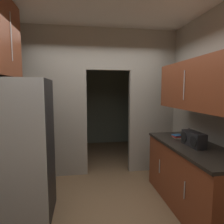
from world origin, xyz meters
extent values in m
plane|color=brown|center=(0.00, 0.00, 0.00)|extent=(20.00, 20.00, 0.00)
cube|color=silver|center=(0.00, 0.44, 2.87)|extent=(3.48, 6.93, 0.06)
cube|color=#9E998C|center=(-0.89, 1.47, 1.42)|extent=(1.30, 0.12, 2.84)
cube|color=#9E998C|center=(1.08, 1.47, 1.42)|extent=(0.92, 0.12, 2.84)
cube|color=#9E998C|center=(0.19, 1.47, 2.45)|extent=(0.85, 0.12, 0.78)
cube|color=gray|center=(0.00, 3.77, 1.42)|extent=(3.08, 0.10, 2.84)
cube|color=gray|center=(-1.49, 2.62, 1.42)|extent=(0.10, 2.31, 2.84)
cube|color=gray|center=(1.49, 2.62, 1.42)|extent=(0.10, 2.31, 2.84)
cube|color=black|center=(-1.14, 0.23, 0.91)|extent=(0.80, 0.67, 1.81)
cube|color=#B7BABC|center=(-1.14, -0.12, 0.91)|extent=(0.80, 0.03, 1.81)
cube|color=brown|center=(1.20, 0.08, 0.43)|extent=(0.64, 1.72, 0.87)
cube|color=black|center=(1.20, 0.08, 0.89)|extent=(0.68, 1.72, 0.04)
cylinder|color=#B7BABC|center=(0.87, -0.29, 0.48)|extent=(0.01, 0.01, 0.22)
cylinder|color=#B7BABC|center=(0.87, 0.46, 0.48)|extent=(0.01, 0.01, 0.22)
cube|color=brown|center=(1.20, 0.08, 1.74)|extent=(0.34, 1.55, 0.66)
cylinder|color=#B7BABC|center=(1.02, 0.08, 1.74)|extent=(0.01, 0.01, 0.40)
cylinder|color=#B7BABC|center=(-1.18, 0.31, 2.33)|extent=(0.01, 0.01, 0.59)
cube|color=black|center=(1.17, 0.04, 1.01)|extent=(0.14, 0.40, 0.20)
cylinder|color=#262626|center=(1.17, 0.04, 1.13)|extent=(0.02, 0.28, 0.02)
cylinder|color=black|center=(1.09, -0.07, 1.01)|extent=(0.01, 0.14, 0.14)
cylinder|color=black|center=(1.09, 0.16, 1.01)|extent=(0.01, 0.14, 0.14)
cube|color=beige|center=(1.16, 0.48, 0.92)|extent=(0.11, 0.14, 0.02)
cube|color=red|center=(1.15, 0.48, 0.94)|extent=(0.13, 0.13, 0.02)
cube|color=#2D609E|center=(1.15, 0.48, 0.96)|extent=(0.15, 0.14, 0.01)
camera|label=1|loc=(-0.34, -2.35, 1.67)|focal=31.24mm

